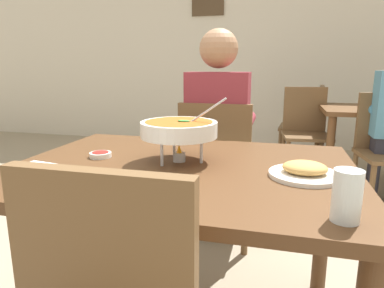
# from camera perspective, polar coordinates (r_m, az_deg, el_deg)

# --- Properties ---
(cafe_rear_partition) EXTENTS (10.00, 0.10, 3.00)m
(cafe_rear_partition) POSITION_cam_1_polar(r_m,az_deg,el_deg) (4.92, 10.71, 17.21)
(cafe_rear_partition) COLOR beige
(cafe_rear_partition) RESTS_ON ground_plane
(dining_table_main) EXTENTS (1.29, 0.96, 0.73)m
(dining_table_main) POSITION_cam_1_polar(r_m,az_deg,el_deg) (1.35, -1.59, -7.56)
(dining_table_main) COLOR #51331C
(dining_table_main) RESTS_ON ground_plane
(chair_diner_main) EXTENTS (0.44, 0.44, 0.90)m
(chair_diner_main) POSITION_cam_1_polar(r_m,az_deg,el_deg) (2.10, 4.18, -3.64)
(chair_diner_main) COLOR brown
(chair_diner_main) RESTS_ON ground_plane
(diner_main) EXTENTS (0.40, 0.45, 1.31)m
(diner_main) POSITION_cam_1_polar(r_m,az_deg,el_deg) (2.07, 4.45, 2.88)
(diner_main) COLOR #2D2D38
(diner_main) RESTS_ON ground_plane
(curry_bowl) EXTENTS (0.33, 0.30, 0.26)m
(curry_bowl) POSITION_cam_1_polar(r_m,az_deg,el_deg) (1.34, -2.17, 2.43)
(curry_bowl) COLOR silver
(curry_bowl) RESTS_ON dining_table_main
(rice_plate) EXTENTS (0.24, 0.24, 0.06)m
(rice_plate) POSITION_cam_1_polar(r_m,az_deg,el_deg) (1.05, -10.25, -6.91)
(rice_plate) COLOR white
(rice_plate) RESTS_ON dining_table_main
(appetizer_plate) EXTENTS (0.24, 0.24, 0.06)m
(appetizer_plate) POSITION_cam_1_polar(r_m,az_deg,el_deg) (1.23, 18.23, -4.33)
(appetizer_plate) COLOR white
(appetizer_plate) RESTS_ON dining_table_main
(sauce_dish) EXTENTS (0.09, 0.09, 0.02)m
(sauce_dish) POSITION_cam_1_polar(r_m,az_deg,el_deg) (1.48, -14.99, -1.70)
(sauce_dish) COLOR white
(sauce_dish) RESTS_ON dining_table_main
(napkin_folded) EXTENTS (0.13, 0.10, 0.02)m
(napkin_folded) POSITION_cam_1_polar(r_m,az_deg,el_deg) (1.39, -24.30, -3.47)
(napkin_folded) COLOR white
(napkin_folded) RESTS_ON dining_table_main
(fork_utensil) EXTENTS (0.05, 0.17, 0.01)m
(fork_utensil) POSITION_cam_1_polar(r_m,az_deg,el_deg) (1.36, -26.24, -4.10)
(fork_utensil) COLOR silver
(fork_utensil) RESTS_ON dining_table_main
(spoon_utensil) EXTENTS (0.02, 0.17, 0.01)m
(spoon_utensil) POSITION_cam_1_polar(r_m,az_deg,el_deg) (1.33, -24.60, -4.31)
(spoon_utensil) COLOR silver
(spoon_utensil) RESTS_ON dining_table_main
(drink_glass) EXTENTS (0.07, 0.07, 0.13)m
(drink_glass) POSITION_cam_1_polar(r_m,az_deg,el_deg) (0.91, 24.33, -8.28)
(drink_glass) COLOR silver
(drink_glass) RESTS_ON dining_table_main
(dining_table_far) EXTENTS (1.00, 0.80, 0.73)m
(dining_table_far) POSITION_cam_1_polar(r_m,az_deg,el_deg) (3.58, 28.54, 3.23)
(dining_table_far) COLOR brown
(dining_table_far) RESTS_ON ground_plane
(chair_bg_right) EXTENTS (0.48, 0.48, 0.90)m
(chair_bg_right) POSITION_cam_1_polar(r_m,az_deg,el_deg) (3.62, 18.31, 2.73)
(chair_bg_right) COLOR brown
(chair_bg_right) RESTS_ON ground_plane
(chair_bg_corner) EXTENTS (0.48, 0.48, 0.90)m
(chair_bg_corner) POSITION_cam_1_polar(r_m,az_deg,el_deg) (4.00, 18.93, 3.58)
(chair_bg_corner) COLOR brown
(chair_bg_corner) RESTS_ON ground_plane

